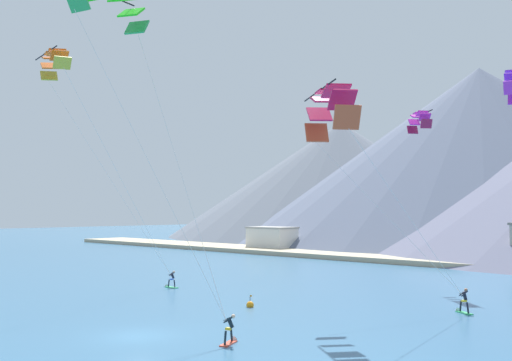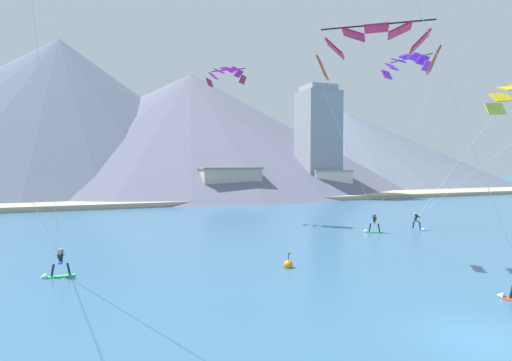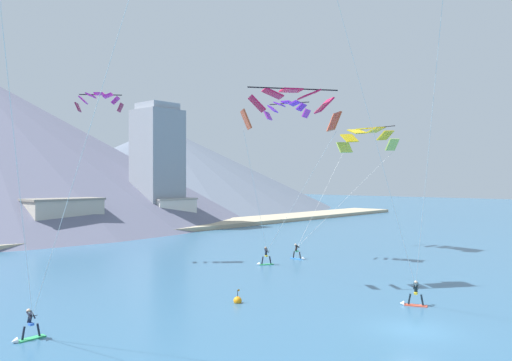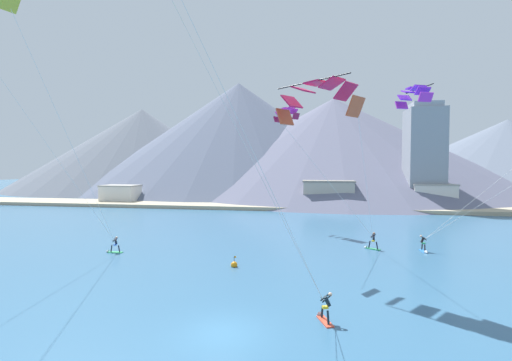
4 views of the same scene
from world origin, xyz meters
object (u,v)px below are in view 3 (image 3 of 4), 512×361
object	(u,v)px
parafoil_kite_near_lead	(291,104)
kitesurfer_near_trail	(298,254)
parafoil_kite_distant_low_drift	(99,100)
race_marker_buoy	(238,301)
kitesurfer_mid_center	(26,332)
parafoil_kite_near_trail	(367,137)
parafoil_kite_distant_high_outer	(287,108)
kitesurfer_far_left	(412,298)
kitesurfer_near_lead	(264,259)

from	to	relation	value
parafoil_kite_near_lead	kitesurfer_near_trail	bearing A→B (deg)	34.73
parafoil_kite_distant_low_drift	race_marker_buoy	xyz separation A→B (m)	(-2.50, -21.81, -16.11)
kitesurfer_mid_center	parafoil_kite_distant_low_drift	distance (m)	29.23
parafoil_kite_near_trail	race_marker_buoy	size ratio (longest dim) A/B	13.39
parafoil_kite_near_lead	parafoil_kite_distant_high_outer	distance (m)	12.52
kitesurfer_near_trail	parafoil_kite_distant_high_outer	xyz separation A→B (m)	(-1.05, 0.68, 15.19)
kitesurfer_far_left	parafoil_kite_distant_high_outer	distance (m)	25.09
kitesurfer_far_left	parafoil_kite_near_trail	world-z (taller)	parafoil_kite_near_trail
kitesurfer_far_left	parafoil_kite_distant_high_outer	bearing A→B (deg)	63.01
parafoil_kite_distant_low_drift	race_marker_buoy	distance (m)	27.23
kitesurfer_near_lead	parafoil_kite_near_lead	distance (m)	16.61
kitesurfer_far_left	parafoil_kite_near_trail	bearing A→B (deg)	35.81
kitesurfer_mid_center	parafoil_kite_near_lead	distance (m)	24.04
parafoil_kite_distant_high_outer	parafoil_kite_near_lead	bearing A→B (deg)	-139.93
kitesurfer_near_trail	parafoil_kite_near_trail	xyz separation A→B (m)	(12.20, -1.02, 12.95)
kitesurfer_near_trail	kitesurfer_mid_center	distance (m)	30.71
kitesurfer_mid_center	parafoil_kite_near_trail	distance (m)	44.58
kitesurfer_far_left	race_marker_buoy	size ratio (longest dim) A/B	1.73
kitesurfer_near_lead	race_marker_buoy	bearing A→B (deg)	-145.54
parafoil_kite_distant_high_outer	parafoil_kite_distant_low_drift	size ratio (longest dim) A/B	1.21
parafoil_kite_near_lead	parafoil_kite_near_trail	size ratio (longest dim) A/B	1.02
parafoil_kite_near_lead	kitesurfer_near_lead	bearing A→B (deg)	53.87
parafoil_kite_distant_high_outer	parafoil_kite_distant_low_drift	bearing A→B (deg)	136.71
kitesurfer_mid_center	race_marker_buoy	distance (m)	13.14
parafoil_kite_near_lead	race_marker_buoy	distance (m)	15.58
kitesurfer_near_trail	parafoil_kite_distant_high_outer	world-z (taller)	parafoil_kite_distant_high_outer
kitesurfer_far_left	parafoil_kite_distant_low_drift	size ratio (longest dim) A/B	0.43
kitesurfer_mid_center	race_marker_buoy	size ratio (longest dim) A/B	1.72
kitesurfer_far_left	parafoil_kite_near_lead	xyz separation A→B (m)	(-0.45, 9.79, 13.67)
parafoil_kite_near_lead	parafoil_kite_distant_high_outer	xyz separation A→B (m)	(9.51, 8.00, 1.53)
parafoil_kite_near_trail	parafoil_kite_distant_high_outer	size ratio (longest dim) A/B	2.77
kitesurfer_far_left	kitesurfer_near_trail	bearing A→B (deg)	59.42
parafoil_kite_distant_low_drift	kitesurfer_near_lead	bearing A→B (deg)	-53.29
kitesurfer_near_trail	race_marker_buoy	distance (m)	19.16
kitesurfer_far_left	parafoil_kite_distant_low_drift	xyz separation A→B (m)	(-4.73, 30.78, 15.78)
kitesurfer_near_trail	race_marker_buoy	bearing A→B (deg)	-154.87
kitesurfer_mid_center	kitesurfer_far_left	xyz separation A→B (m)	(20.10, -11.61, 0.05)
kitesurfer_near_lead	parafoil_kite_distant_low_drift	bearing A→B (deg)	126.71
parafoil_kite_near_trail	parafoil_kite_distant_low_drift	xyz separation A→B (m)	(-27.04, 14.69, 2.83)
kitesurfer_mid_center	race_marker_buoy	xyz separation A→B (m)	(12.87, -2.64, -0.28)
kitesurfer_near_trail	kitesurfer_near_lead	bearing A→B (deg)	175.56
kitesurfer_mid_center	kitesurfer_near_trail	bearing A→B (deg)	10.32
race_marker_buoy	kitesurfer_near_lead	bearing A→B (deg)	34.46
kitesurfer_near_lead	kitesurfer_near_trail	world-z (taller)	kitesurfer_near_lead
parafoil_kite_distant_high_outer	race_marker_buoy	bearing A→B (deg)	-151.59
kitesurfer_near_lead	kitesurfer_mid_center	world-z (taller)	kitesurfer_near_lead
parafoil_kite_near_trail	kitesurfer_mid_center	bearing A→B (deg)	-173.96
kitesurfer_mid_center	parafoil_kite_near_lead	xyz separation A→B (m)	(19.66, -1.82, 13.72)
kitesurfer_near_lead	kitesurfer_far_left	distance (m)	18.24
kitesurfer_near_trail	parafoil_kite_near_trail	world-z (taller)	parafoil_kite_near_trail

